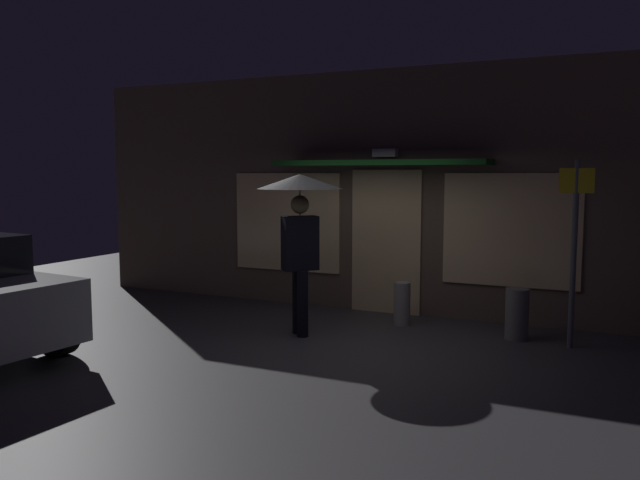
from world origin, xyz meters
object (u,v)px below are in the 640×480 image
object	(u,v)px
street_sign_post	(574,242)
sidewalk_bollard_2	(517,314)
person_with_umbrella	(300,208)
sidewalk_bollard	(402,304)

from	to	relation	value
street_sign_post	sidewalk_bollard_2	xyz separation A→B (m)	(-0.66, 0.12, -0.98)
person_with_umbrella	sidewalk_bollard_2	world-z (taller)	person_with_umbrella
person_with_umbrella	street_sign_post	xyz separation A→B (m)	(3.30, 0.85, -0.38)
person_with_umbrella	sidewalk_bollard_2	size ratio (longest dim) A/B	3.20
person_with_umbrella	street_sign_post	bearing A→B (deg)	149.79
person_with_umbrella	street_sign_post	size ratio (longest dim) A/B	0.92
street_sign_post	sidewalk_bollard_2	bearing A→B (deg)	169.60
sidewalk_bollard	person_with_umbrella	bearing A→B (deg)	-134.03
sidewalk_bollard	sidewalk_bollard_2	world-z (taller)	sidewalk_bollard_2
street_sign_post	sidewalk_bollard	distance (m)	2.47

